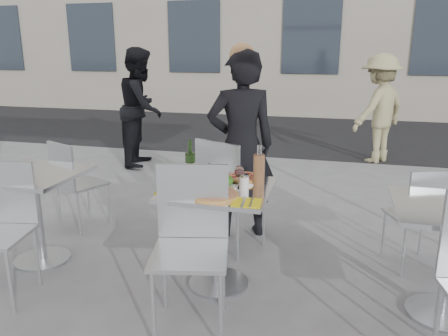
% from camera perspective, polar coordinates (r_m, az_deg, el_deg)
% --- Properties ---
extents(ground, '(80.00, 80.00, 0.00)m').
position_cam_1_polar(ground, '(3.33, -0.68, -14.95)').
color(ground, slate).
extents(street_asphalt, '(24.00, 5.00, 0.00)m').
position_cam_1_polar(street_asphalt, '(9.45, 9.90, 4.78)').
color(street_asphalt, black).
rests_on(street_asphalt, ground).
extents(main_table, '(0.72, 0.72, 0.75)m').
position_cam_1_polar(main_table, '(3.09, -0.71, -6.27)').
color(main_table, '#B7BABF').
rests_on(main_table, ground).
extents(side_table_left, '(0.72, 0.72, 0.75)m').
position_cam_1_polar(side_table_left, '(3.76, -23.38, -3.63)').
color(side_table_left, '#B7BABF').
rests_on(side_table_left, ground).
extents(chair_far, '(0.59, 0.60, 0.97)m').
position_cam_1_polar(chair_far, '(3.61, 0.30, -2.46)').
color(chair_far, silver).
rests_on(chair_far, ground).
extents(chair_near, '(0.54, 0.55, 0.99)m').
position_cam_1_polar(chair_near, '(2.71, -4.29, -8.43)').
color(chair_near, silver).
rests_on(chair_near, ground).
extents(side_chair_lfar, '(0.52, 0.52, 0.86)m').
position_cam_1_polar(side_chair_lfar, '(4.34, -19.14, -1.24)').
color(side_chair_lfar, silver).
rests_on(side_chair_lfar, ground).
extents(side_chair_lnear, '(0.50, 0.51, 0.93)m').
position_cam_1_polar(side_chair_lnear, '(3.39, -27.18, -5.90)').
color(side_chair_lnear, silver).
rests_on(side_chair_lnear, ground).
extents(side_chair_rfar, '(0.49, 0.50, 0.84)m').
position_cam_1_polar(side_chair_rfar, '(3.63, 24.58, -5.15)').
color(side_chair_rfar, silver).
rests_on(side_chair_rfar, ground).
extents(woman_diner, '(0.72, 0.62, 1.68)m').
position_cam_1_polar(woman_diner, '(3.90, 2.24, 2.89)').
color(woman_diner, black).
rests_on(woman_diner, ground).
extents(pedestrian_a, '(0.78, 0.93, 1.71)m').
position_cam_1_polar(pedestrian_a, '(6.58, -10.73, 7.80)').
color(pedestrian_a, black).
rests_on(pedestrian_a, ground).
extents(pedestrian_b, '(1.13, 1.20, 1.63)m').
position_cam_1_polar(pedestrian_b, '(7.03, 19.60, 7.30)').
color(pedestrian_b, tan).
rests_on(pedestrian_b, ground).
extents(pizza_near, '(0.33, 0.33, 0.02)m').
position_cam_1_polar(pizza_near, '(2.85, -1.33, -3.47)').
color(pizza_near, tan).
rests_on(pizza_near, main_table).
extents(pizza_far, '(0.30, 0.30, 0.03)m').
position_cam_1_polar(pizza_far, '(3.19, 2.52, -1.33)').
color(pizza_far, white).
rests_on(pizza_far, main_table).
extents(salad_plate, '(0.22, 0.22, 0.09)m').
position_cam_1_polar(salad_plate, '(3.03, -0.16, -1.79)').
color(salad_plate, white).
rests_on(salad_plate, main_table).
extents(wine_bottle, '(0.07, 0.08, 0.29)m').
position_cam_1_polar(wine_bottle, '(3.20, -4.41, 0.53)').
color(wine_bottle, '#2F5520').
rests_on(wine_bottle, main_table).
extents(carafe, '(0.08, 0.08, 0.29)m').
position_cam_1_polar(carafe, '(3.05, 4.59, -0.13)').
color(carafe, tan).
rests_on(carafe, main_table).
extents(sugar_shaker, '(0.06, 0.06, 0.11)m').
position_cam_1_polar(sugar_shaker, '(2.97, 2.64, -1.85)').
color(sugar_shaker, white).
rests_on(sugar_shaker, main_table).
extents(wineglass_white_a, '(0.07, 0.07, 0.16)m').
position_cam_1_polar(wineglass_white_a, '(3.06, -1.95, -0.21)').
color(wineglass_white_a, white).
rests_on(wineglass_white_a, main_table).
extents(wineglass_white_b, '(0.07, 0.07, 0.16)m').
position_cam_1_polar(wineglass_white_b, '(3.04, -0.78, -0.31)').
color(wineglass_white_b, white).
rests_on(wineglass_white_b, main_table).
extents(wineglass_red_a, '(0.07, 0.07, 0.16)m').
position_cam_1_polar(wineglass_red_a, '(2.98, -0.09, -0.60)').
color(wineglass_red_a, white).
rests_on(wineglass_red_a, main_table).
extents(wineglass_red_b, '(0.07, 0.07, 0.16)m').
position_cam_1_polar(wineglass_red_b, '(2.99, 2.00, -0.56)').
color(wineglass_red_b, white).
rests_on(wineglass_red_b, main_table).
extents(napkin_left, '(0.22, 0.22, 0.01)m').
position_cam_1_polar(napkin_left, '(2.93, -6.83, -3.16)').
color(napkin_left, yellow).
rests_on(napkin_left, main_table).
extents(napkin_right, '(0.20, 0.20, 0.01)m').
position_cam_1_polar(napkin_right, '(2.73, 2.96, -4.50)').
color(napkin_right, yellow).
rests_on(napkin_right, main_table).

